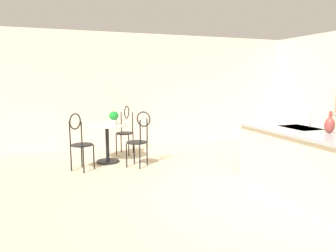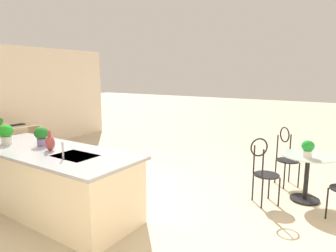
{
  "view_description": "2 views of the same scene",
  "coord_description": "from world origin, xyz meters",
  "px_view_note": "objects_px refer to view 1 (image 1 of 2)",
  "views": [
    {
      "loc": [
        3.37,
        -2.54,
        1.63
      ],
      "look_at": [
        -1.78,
        -0.66,
        0.8
      ],
      "focal_mm": 33.8,
      "sensor_mm": 36.0,
      "label": 1
    },
    {
      "loc": [
        -3.32,
        3.28,
        1.97
      ],
      "look_at": [
        -0.81,
        -0.52,
        1.17
      ],
      "focal_mm": 31.44,
      "sensor_mm": 36.0,
      "label": 2
    }
  ],
  "objects_px": {
    "bistro_table": "(107,140)",
    "potted_plant_on_table": "(114,117)",
    "chair_by_island": "(139,136)",
    "chair_near_window": "(80,139)",
    "chair_toward_desk": "(125,128)",
    "vase_on_counter": "(330,125)"
  },
  "relations": [
    {
      "from": "chair_near_window",
      "to": "chair_toward_desk",
      "type": "xyz_separation_m",
      "value": [
        -1.01,
        1.05,
        0.0
      ]
    },
    {
      "from": "chair_toward_desk",
      "to": "vase_on_counter",
      "type": "distance_m",
      "value": 4.07
    },
    {
      "from": "chair_by_island",
      "to": "chair_toward_desk",
      "type": "bearing_deg",
      "value": -179.48
    },
    {
      "from": "chair_by_island",
      "to": "potted_plant_on_table",
      "type": "height_order",
      "value": "chair_by_island"
    },
    {
      "from": "bistro_table",
      "to": "chair_near_window",
      "type": "relative_size",
      "value": 0.77
    },
    {
      "from": "chair_near_window",
      "to": "chair_toward_desk",
      "type": "height_order",
      "value": "same"
    },
    {
      "from": "chair_by_island",
      "to": "potted_plant_on_table",
      "type": "xyz_separation_m",
      "value": [
        -0.54,
        -0.36,
        0.31
      ]
    },
    {
      "from": "chair_by_island",
      "to": "chair_toward_desk",
      "type": "height_order",
      "value": "same"
    },
    {
      "from": "bistro_table",
      "to": "chair_toward_desk",
      "type": "relative_size",
      "value": 0.77
    },
    {
      "from": "potted_plant_on_table",
      "to": "chair_by_island",
      "type": "bearing_deg",
      "value": 34.12
    },
    {
      "from": "chair_by_island",
      "to": "chair_near_window",
      "type": "bearing_deg",
      "value": -95.86
    },
    {
      "from": "bistro_table",
      "to": "potted_plant_on_table",
      "type": "relative_size",
      "value": 3.1
    },
    {
      "from": "potted_plant_on_table",
      "to": "vase_on_counter",
      "type": "distance_m",
      "value": 3.75
    },
    {
      "from": "chair_by_island",
      "to": "vase_on_counter",
      "type": "relative_size",
      "value": 3.62
    },
    {
      "from": "chair_by_island",
      "to": "potted_plant_on_table",
      "type": "distance_m",
      "value": 0.72
    },
    {
      "from": "bistro_table",
      "to": "vase_on_counter",
      "type": "height_order",
      "value": "vase_on_counter"
    },
    {
      "from": "bistro_table",
      "to": "vase_on_counter",
      "type": "bearing_deg",
      "value": 39.51
    },
    {
      "from": "chair_by_island",
      "to": "vase_on_counter",
      "type": "xyz_separation_m",
      "value": [
        2.42,
        1.94,
        0.46
      ]
    },
    {
      "from": "chair_by_island",
      "to": "vase_on_counter",
      "type": "distance_m",
      "value": 3.14
    },
    {
      "from": "bistro_table",
      "to": "chair_near_window",
      "type": "height_order",
      "value": "chair_near_window"
    },
    {
      "from": "chair_toward_desk",
      "to": "potted_plant_on_table",
      "type": "distance_m",
      "value": 0.75
    },
    {
      "from": "bistro_table",
      "to": "chair_by_island",
      "type": "bearing_deg",
      "value": 43.3
    }
  ]
}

